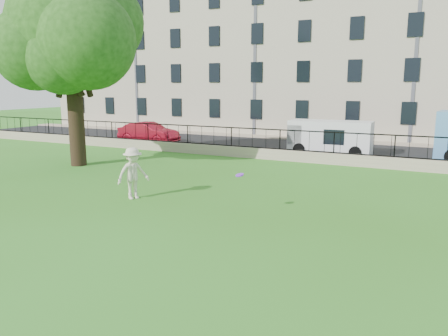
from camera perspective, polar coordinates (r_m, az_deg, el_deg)
The scene contains 11 objects.
ground at distance 14.21m, azimuth -9.21°, elevation -6.23°, with size 120.00×120.00×0.00m, color #346E1A.
retaining_wall at distance 24.64m, azimuth 7.27°, elevation 1.73°, with size 50.00×0.40×0.60m, color gray.
iron_railing at distance 24.53m, azimuth 7.32°, elevation 3.69°, with size 50.00×0.05×1.13m.
street at distance 29.12m, azimuth 10.34°, elevation 2.42°, with size 60.00×9.00×0.01m, color black.
sidewalk at distance 34.09m, azimuth 12.83°, elevation 3.61°, with size 60.00×1.40×0.12m, color gray.
building_row at distance 39.48m, azimuth 15.31°, elevation 14.41°, with size 56.40×10.40×13.80m.
tree at distance 24.09m, azimuth -19.51°, elevation 16.44°, with size 8.16×6.36×10.16m.
man at distance 16.28m, azimuth -11.80°, elevation -0.69°, with size 1.23×0.71×1.91m, color beige.
frisbee at distance 13.98m, azimuth 2.05°, elevation -0.91°, with size 0.27×0.27×0.03m, color purple.
red_sedan at distance 32.18m, azimuth -9.83°, elevation 4.56°, with size 1.59×4.57×1.51m, color #B1152A.
white_van at distance 27.24m, azimuth 13.68°, elevation 3.88°, with size 4.84×1.89×2.03m, color silver.
Camera 1 is at (8.04, -10.98, 4.10)m, focal length 35.00 mm.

